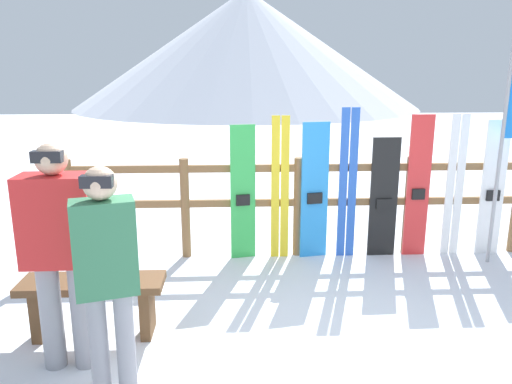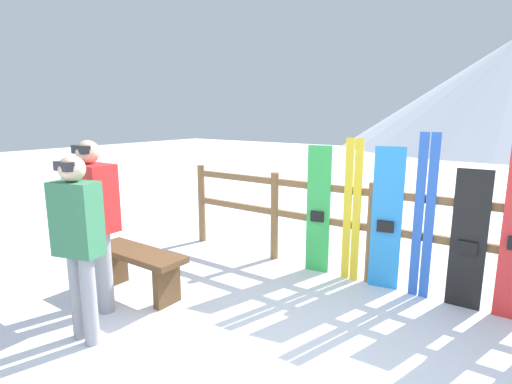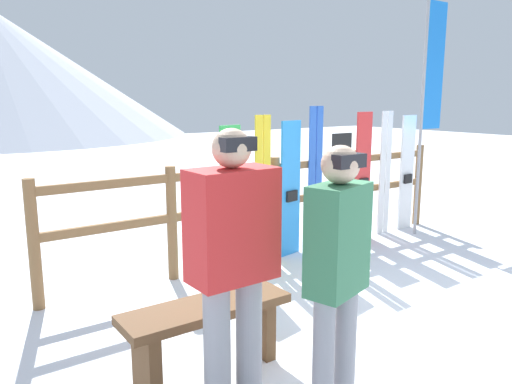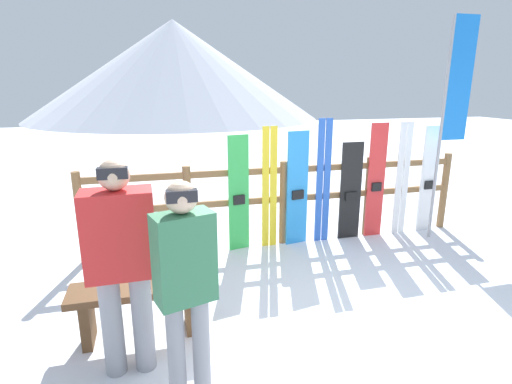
% 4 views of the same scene
% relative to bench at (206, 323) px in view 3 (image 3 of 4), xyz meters
% --- Properties ---
extents(ground_plane, '(40.00, 40.00, 0.00)m').
position_rel_bench_xyz_m(ground_plane, '(1.83, -0.39, -0.34)').
color(ground_plane, white).
extents(fence, '(5.14, 0.10, 1.12)m').
position_rel_bench_xyz_m(fence, '(1.83, 1.69, 0.33)').
color(fence, brown).
rests_on(fence, ground).
extents(bench, '(1.11, 0.36, 0.47)m').
position_rel_bench_xyz_m(bench, '(0.00, 0.00, 0.00)').
color(bench, brown).
rests_on(bench, ground).
extents(person_red, '(0.48, 0.27, 1.61)m').
position_rel_bench_xyz_m(person_red, '(-0.06, -0.43, 0.59)').
color(person_red, gray).
rests_on(person_red, ground).
extents(person_plaid_green, '(0.41, 0.30, 1.53)m').
position_rel_bench_xyz_m(person_plaid_green, '(0.34, -0.82, 0.56)').
color(person_plaid_green, gray).
rests_on(person_plaid_green, ground).
extents(snowboard_green, '(0.27, 0.10, 1.50)m').
position_rel_bench_xyz_m(snowboard_green, '(1.22, 1.63, 0.41)').
color(snowboard_green, green).
rests_on(snowboard_green, ground).
extents(ski_pair_yellow, '(0.19, 0.02, 1.59)m').
position_rel_bench_xyz_m(ski_pair_yellow, '(1.62, 1.63, 0.46)').
color(ski_pair_yellow, yellow).
rests_on(ski_pair_yellow, ground).
extents(snowboard_blue, '(0.31, 0.10, 1.52)m').
position_rel_bench_xyz_m(snowboard_blue, '(2.01, 1.63, 0.42)').
color(snowboard_blue, '#288CE0').
rests_on(snowboard_blue, ground).
extents(ski_pair_blue, '(0.20, 0.02, 1.68)m').
position_rel_bench_xyz_m(ski_pair_blue, '(2.37, 1.63, 0.50)').
color(ski_pair_blue, blue).
rests_on(ski_pair_blue, ground).
extents(snowboard_black_stripe, '(0.31, 0.06, 1.35)m').
position_rel_bench_xyz_m(snowboard_black_stripe, '(2.78, 1.63, 0.34)').
color(snowboard_black_stripe, black).
rests_on(snowboard_black_stripe, ground).
extents(snowboard_red, '(0.26, 0.06, 1.60)m').
position_rel_bench_xyz_m(snowboard_red, '(3.16, 1.63, 0.46)').
color(snowboard_red, red).
rests_on(snowboard_red, ground).
extents(ski_pair_white, '(0.19, 0.02, 1.60)m').
position_rel_bench_xyz_m(ski_pair_white, '(3.58, 1.63, 0.46)').
color(ski_pair_white, white).
rests_on(ski_pair_white, ground).
extents(snowboard_white, '(0.27, 0.06, 1.54)m').
position_rel_bench_xyz_m(snowboard_white, '(4.02, 1.63, 0.43)').
color(snowboard_white, white).
rests_on(snowboard_white, ground).
extents(rental_flag, '(0.40, 0.04, 2.94)m').
position_rel_bench_xyz_m(rental_flag, '(4.03, 1.37, 1.54)').
color(rental_flag, '#99999E').
rests_on(rental_flag, ground).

